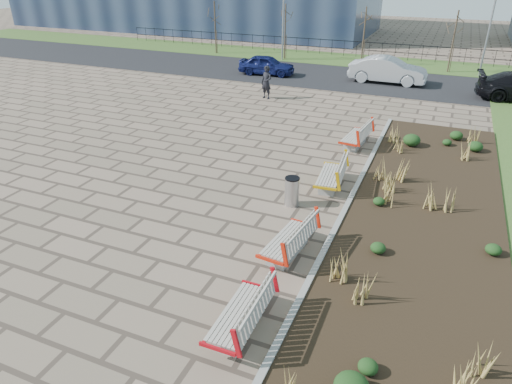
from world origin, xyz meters
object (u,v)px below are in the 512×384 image
at_px(bench_d, 356,135).
at_px(car_silver, 388,70).
at_px(car_blue, 267,65).
at_px(pedestrian, 266,82).
at_px(bench_b, 288,238).
at_px(litter_bin, 292,192).
at_px(bench_a, 239,312).
at_px(lamp_east, 489,29).
at_px(bench_c, 330,173).
at_px(lamp_west, 283,19).

xyz_separation_m(bench_d, car_silver, (-0.44, 11.63, 0.30)).
bearing_deg(car_silver, car_blue, 97.32).
bearing_deg(pedestrian, car_silver, 64.09).
relative_size(bench_b, litter_bin, 2.24).
xyz_separation_m(bench_a, bench_b, (0.00, 3.06, 0.00)).
distance_m(bench_a, car_blue, 23.88).
bearing_deg(bench_a, car_silver, 90.69).
distance_m(pedestrian, car_silver, 8.50).
relative_size(litter_bin, lamp_east, 0.16).
bearing_deg(car_silver, bench_b, -177.76).
bearing_deg(litter_bin, bench_d, 82.51).
bearing_deg(lamp_east, bench_c, -104.03).
xyz_separation_m(bench_b, pedestrian, (-6.14, 13.91, 0.40)).
relative_size(bench_b, pedestrian, 1.16).
bearing_deg(bench_d, lamp_east, 78.38).
height_order(bench_b, lamp_east, lamp_east).
relative_size(car_silver, lamp_east, 0.79).
xyz_separation_m(bench_b, bench_d, (0.00, 8.58, 0.00)).
bearing_deg(bench_a, bench_b, 89.59).
height_order(bench_a, lamp_east, lamp_east).
bearing_deg(car_blue, bench_d, -147.11).
xyz_separation_m(bench_b, car_blue, (-8.28, 19.34, 0.16)).
bearing_deg(bench_d, lamp_west, 125.55).
bearing_deg(bench_d, bench_a, -84.08).
bearing_deg(car_blue, lamp_east, -73.83).
relative_size(car_silver, lamp_west, 0.79).
distance_m(litter_bin, car_silver, 17.58).
height_order(bench_b, bench_d, same).
xyz_separation_m(bench_c, pedestrian, (-6.14, 9.52, 0.40)).
height_order(car_blue, car_silver, car_silver).
xyz_separation_m(pedestrian, car_silver, (5.70, 6.30, -0.10)).
xyz_separation_m(bench_c, lamp_east, (5.00, 20.01, 2.54)).
height_order(bench_c, car_blue, car_blue).
xyz_separation_m(bench_a, lamp_west, (-9.00, 27.46, 2.54)).
relative_size(pedestrian, lamp_west, 0.30).
bearing_deg(lamp_east, bench_b, -101.58).
bearing_deg(litter_bin, bench_a, -82.18).
bearing_deg(car_silver, bench_c, -177.41).
distance_m(pedestrian, car_blue, 5.84).
bearing_deg(lamp_east, pedestrian, -136.74).
bearing_deg(car_blue, pedestrian, -163.21).
xyz_separation_m(bench_b, litter_bin, (-0.78, 2.63, -0.03)).
distance_m(bench_c, lamp_west, 22.09).
bearing_deg(bench_b, bench_d, 96.75).
bearing_deg(bench_b, lamp_west, 117.00).
xyz_separation_m(car_blue, car_silver, (7.84, 0.87, 0.15)).
xyz_separation_m(bench_a, bench_d, (0.00, 11.64, 0.00)).
height_order(bench_d, lamp_east, lamp_east).
bearing_deg(car_silver, pedestrian, 138.84).
xyz_separation_m(bench_d, pedestrian, (-6.14, 5.33, 0.40)).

